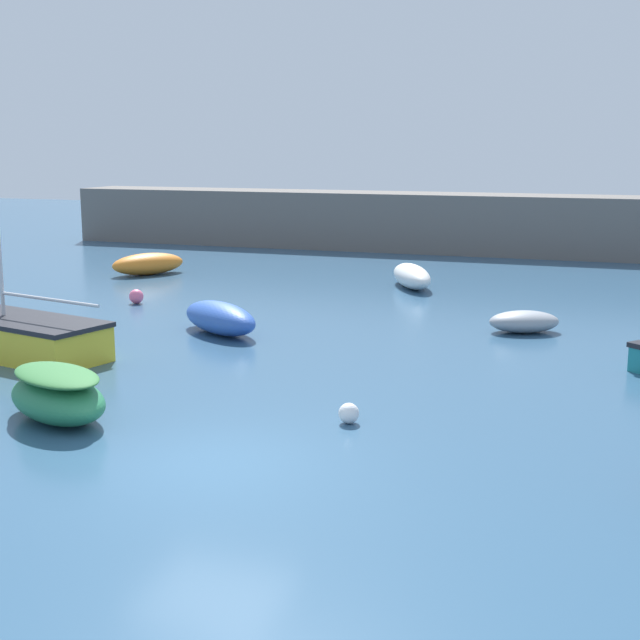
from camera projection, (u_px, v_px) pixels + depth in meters
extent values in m
cube|color=#2D5170|center=(210.00, 468.00, 15.07)|extent=(120.00, 120.00, 0.20)
cube|color=#66605B|center=(492.00, 224.00, 43.42)|extent=(44.62, 3.27, 2.87)
ellipsoid|color=white|center=(412.00, 276.00, 33.24)|extent=(2.63, 3.69, 0.87)
ellipsoid|color=orange|center=(148.00, 264.00, 36.56)|extent=(2.85, 3.36, 0.88)
ellipsoid|color=gray|center=(524.00, 322.00, 25.38)|extent=(2.31, 1.90, 0.62)
cube|color=yellow|center=(5.00, 337.00, 22.82)|extent=(6.22, 3.22, 0.88)
cube|color=black|center=(4.00, 317.00, 22.73)|extent=(6.35, 3.29, 0.12)
cylinder|color=silver|center=(48.00, 299.00, 21.67)|extent=(3.40, 0.90, 0.08)
ellipsoid|color=#2D56B7|center=(220.00, 318.00, 25.22)|extent=(3.39, 2.89, 0.89)
ellipsoid|color=#287A4C|center=(58.00, 399.00, 17.28)|extent=(3.10, 2.60, 0.86)
ellipsoid|color=#337238|center=(56.00, 375.00, 17.19)|extent=(2.79, 2.34, 0.24)
sphere|color=white|center=(349.00, 413.00, 17.14)|extent=(0.40, 0.40, 0.40)
sphere|color=#EA668C|center=(136.00, 296.00, 29.96)|extent=(0.48, 0.48, 0.48)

